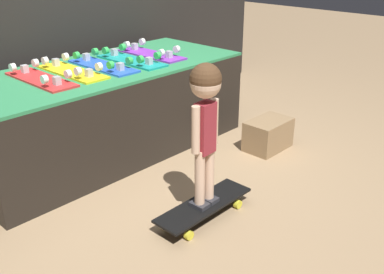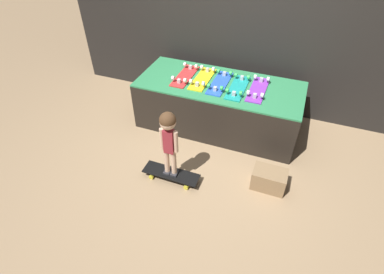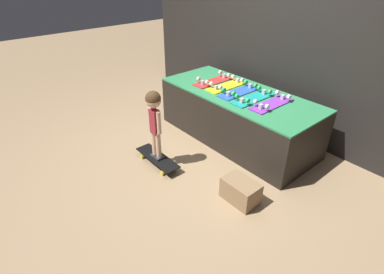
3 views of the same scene
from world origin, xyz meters
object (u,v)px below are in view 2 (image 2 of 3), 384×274
at_px(skateboard_red_on_rack, 185,75).
at_px(skateboard_teal_on_rack, 238,87).
at_px(skateboard_yellow_on_rack, 203,78).
at_px(skateboard_purple_on_rack, 258,89).
at_px(child, 168,133).
at_px(storage_box, 269,179).
at_px(skateboard_blue_on_rack, 220,82).
at_px(skateboard_on_floor, 171,174).

height_order(skateboard_red_on_rack, skateboard_teal_on_rack, same).
height_order(skateboard_yellow_on_rack, skateboard_purple_on_rack, same).
bearing_deg(child, skateboard_purple_on_rack, 58.20).
distance_m(skateboard_purple_on_rack, storage_box, 1.10).
height_order(skateboard_blue_on_rack, child, child).
bearing_deg(skateboard_yellow_on_rack, child, -87.48).
bearing_deg(skateboard_yellow_on_rack, skateboard_red_on_rack, -178.25).
bearing_deg(skateboard_blue_on_rack, skateboard_red_on_rack, 178.07).
relative_size(skateboard_purple_on_rack, storage_box, 1.68).
distance_m(skateboard_red_on_rack, skateboard_blue_on_rack, 0.47).
height_order(skateboard_blue_on_rack, storage_box, skateboard_blue_on_rack).
distance_m(skateboard_red_on_rack, skateboard_on_floor, 1.32).
relative_size(skateboard_red_on_rack, skateboard_blue_on_rack, 1.00).
bearing_deg(skateboard_purple_on_rack, skateboard_blue_on_rack, -178.02).
relative_size(skateboard_yellow_on_rack, skateboard_blue_on_rack, 1.00).
height_order(skateboard_red_on_rack, skateboard_purple_on_rack, same).
height_order(skateboard_blue_on_rack, skateboard_purple_on_rack, same).
bearing_deg(skateboard_red_on_rack, skateboard_purple_on_rack, 0.03).
bearing_deg(skateboard_on_floor, skateboard_purple_on_rack, 60.23).
bearing_deg(skateboard_yellow_on_rack, storage_box, -39.17).
bearing_deg(skateboard_blue_on_rack, child, -99.29).
bearing_deg(skateboard_teal_on_rack, skateboard_on_floor, -110.83).
height_order(skateboard_yellow_on_rack, skateboard_on_floor, skateboard_yellow_on_rack).
height_order(skateboard_teal_on_rack, skateboard_purple_on_rack, same).
xyz_separation_m(skateboard_yellow_on_rack, skateboard_on_floor, (0.05, -1.16, -0.59)).
distance_m(skateboard_red_on_rack, skateboard_yellow_on_rack, 0.24).
bearing_deg(skateboard_on_floor, skateboard_yellow_on_rack, 92.52).
bearing_deg(skateboard_purple_on_rack, skateboard_teal_on_rack, -170.02).
bearing_deg(skateboard_purple_on_rack, skateboard_on_floor, -119.77).
xyz_separation_m(skateboard_purple_on_rack, child, (-0.66, -1.15, -0.00)).
bearing_deg(skateboard_yellow_on_rack, skateboard_blue_on_rack, -5.59).
relative_size(skateboard_on_floor, storage_box, 1.78).
bearing_deg(skateboard_teal_on_rack, skateboard_blue_on_rack, 173.90).
bearing_deg(skateboard_purple_on_rack, child, -119.77).
relative_size(skateboard_purple_on_rack, skateboard_on_floor, 0.94).
height_order(skateboard_yellow_on_rack, skateboard_blue_on_rack, same).
bearing_deg(skateboard_teal_on_rack, skateboard_purple_on_rack, 9.98).
height_order(skateboard_red_on_rack, skateboard_on_floor, skateboard_red_on_rack).
bearing_deg(skateboard_red_on_rack, storage_box, -33.56).
xyz_separation_m(skateboard_teal_on_rack, child, (-0.42, -1.11, -0.00)).
distance_m(skateboard_blue_on_rack, skateboard_purple_on_rack, 0.47).
relative_size(child, storage_box, 2.28).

